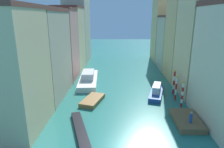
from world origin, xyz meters
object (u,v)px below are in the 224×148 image
object	(u,v)px
motorboat_0	(93,100)
mooring_pole_1	(176,88)
vaporetto_white	(88,79)
gondola_black	(81,132)
person_on_dock	(191,118)
waterfront_dock	(186,120)
mooring_pole_2	(174,81)
motorboat_1	(156,91)
mooring_pole_0	(182,94)

from	to	relation	value
motorboat_0	mooring_pole_1	bearing A→B (deg)	5.12
vaporetto_white	gondola_black	distance (m)	18.66
mooring_pole_1	person_on_dock	bearing A→B (deg)	-93.51
waterfront_dock	vaporetto_white	world-z (taller)	vaporetto_white
vaporetto_white	motorboat_0	distance (m)	9.85
mooring_pole_1	motorboat_0	bearing A→B (deg)	-174.88
mooring_pole_2	person_on_dock	bearing A→B (deg)	-94.89
mooring_pole_1	gondola_black	world-z (taller)	mooring_pole_1
waterfront_dock	mooring_pole_1	size ratio (longest dim) A/B	1.36
motorboat_0	motorboat_1	xyz separation A→B (m)	(10.59, 3.18, 0.35)
mooring_pole_2	vaporetto_white	bearing A→B (deg)	160.60
motorboat_0	motorboat_1	distance (m)	11.06
mooring_pole_1	mooring_pole_2	size ratio (longest dim) A/B	0.94
mooring_pole_1	vaporetto_white	size ratio (longest dim) A/B	0.33
gondola_black	motorboat_0	bearing A→B (deg)	88.52
mooring_pole_2	gondola_black	xyz separation A→B (m)	(-13.92, -13.02, -1.95)
mooring_pole_2	gondola_black	world-z (taller)	mooring_pole_2
vaporetto_white	motorboat_0	xyz separation A→B (m)	(2.04, -9.62, -0.49)
mooring_pole_0	mooring_pole_2	world-z (taller)	mooring_pole_2
vaporetto_white	mooring_pole_0	bearing A→B (deg)	-35.14
person_on_dock	motorboat_1	bearing A→B (deg)	101.55
mooring_pole_1	gondola_black	bearing A→B (deg)	-143.06
mooring_pole_0	mooring_pole_1	distance (m)	2.50
person_on_dock	mooring_pole_1	distance (m)	8.46
mooring_pole_1	motorboat_0	size ratio (longest dim) A/B	0.72
waterfront_dock	gondola_black	bearing A→B (deg)	-167.29
motorboat_0	mooring_pole_2	bearing A→B (deg)	16.62
waterfront_dock	mooring_pole_0	bearing A→B (deg)	80.62
mooring_pole_2	motorboat_1	distance (m)	3.57
mooring_pole_0	vaporetto_white	world-z (taller)	mooring_pole_0
waterfront_dock	person_on_dock	size ratio (longest dim) A/B	3.79
mooring_pole_0	motorboat_1	world-z (taller)	mooring_pole_0
motorboat_1	waterfront_dock	bearing A→B (deg)	-77.10
person_on_dock	motorboat_1	xyz separation A→B (m)	(-2.13, 10.41, -0.72)
mooring_pole_2	motorboat_1	size ratio (longest dim) A/B	0.57
waterfront_dock	person_on_dock	bearing A→B (deg)	-89.12
mooring_pole_0	motorboat_0	world-z (taller)	mooring_pole_0
mooring_pole_2	vaporetto_white	size ratio (longest dim) A/B	0.35
mooring_pole_0	motorboat_1	size ratio (longest dim) A/B	0.53
mooring_pole_0	mooring_pole_2	distance (m)	5.39
person_on_dock	vaporetto_white	size ratio (longest dim) A/B	0.12
person_on_dock	motorboat_0	distance (m)	14.67
person_on_dock	mooring_pole_0	distance (m)	6.02
person_on_dock	vaporetto_white	distance (m)	22.40
person_on_dock	mooring_pole_2	size ratio (longest dim) A/B	0.34
person_on_dock	vaporetto_white	bearing A→B (deg)	131.20
person_on_dock	mooring_pole_1	xyz separation A→B (m)	(0.52, 8.41, 0.67)
gondola_black	motorboat_0	size ratio (longest dim) A/B	1.67
mooring_pole_1	mooring_pole_0	bearing A→B (deg)	-84.34
mooring_pole_1	motorboat_1	xyz separation A→B (m)	(-2.64, 2.00, -1.39)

